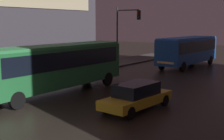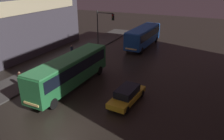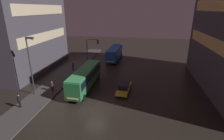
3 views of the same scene
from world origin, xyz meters
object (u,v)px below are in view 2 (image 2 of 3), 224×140
(pedestrian_near, at_px, (20,78))
(pedestrian_far, at_px, (72,50))
(car_taxi, at_px, (127,95))
(traffic_light_main, at_px, (103,25))
(bus_near, at_px, (70,69))
(bus_far, at_px, (143,35))

(pedestrian_near, relative_size, pedestrian_far, 0.93)
(car_taxi, bearing_deg, pedestrian_far, -30.07)
(pedestrian_far, distance_m, traffic_light_main, 5.91)
(bus_near, height_order, bus_far, bus_near)
(pedestrian_near, xyz_separation_m, pedestrian_far, (-0.49, 9.94, 0.06))
(pedestrian_near, xyz_separation_m, traffic_light_main, (2.34, 14.16, 3.08))
(bus_near, distance_m, pedestrian_far, 9.23)
(bus_far, height_order, traffic_light_main, traffic_light_main)
(bus_far, distance_m, pedestrian_far, 12.30)
(bus_far, relative_size, traffic_light_main, 1.62)
(bus_far, bearing_deg, car_taxi, 105.97)
(bus_near, relative_size, bus_far, 1.10)
(pedestrian_near, bearing_deg, traffic_light_main, -69.50)
(bus_near, bearing_deg, pedestrian_near, 27.30)
(car_taxi, distance_m, pedestrian_near, 11.26)
(bus_near, xyz_separation_m, bus_far, (2.20, 17.40, -0.04))
(pedestrian_far, bearing_deg, bus_far, -4.25)
(pedestrian_near, bearing_deg, pedestrian_far, -57.30)
(bus_near, bearing_deg, car_taxi, 177.30)
(car_taxi, relative_size, traffic_light_main, 0.77)
(bus_far, relative_size, pedestrian_near, 6.22)
(bus_far, bearing_deg, pedestrian_near, 73.47)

